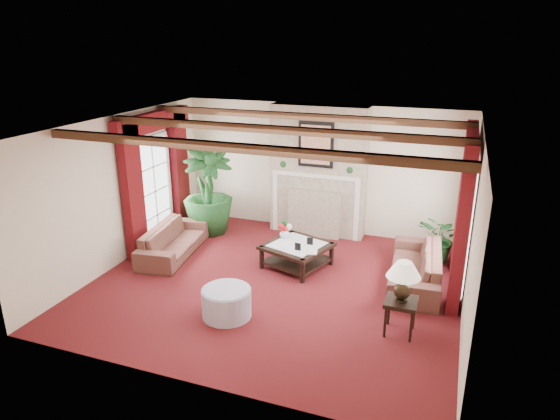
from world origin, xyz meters
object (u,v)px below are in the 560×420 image
at_px(sofa_left, 173,236).
at_px(side_table, 400,316).
at_px(coffee_table, 297,255).
at_px(sofa_right, 416,261).
at_px(ottoman, 227,303).
at_px(potted_palm, 209,209).

height_order(sofa_left, side_table, sofa_left).
bearing_deg(coffee_table, sofa_left, -154.88).
distance_m(sofa_right, side_table, 1.65).
height_order(sofa_left, ottoman, sofa_left).
height_order(potted_palm, ottoman, potted_palm).
height_order(potted_palm, side_table, potted_palm).
bearing_deg(potted_palm, sofa_left, -94.70).
relative_size(sofa_left, sofa_right, 0.94).
bearing_deg(ottoman, side_table, 9.67).
bearing_deg(sofa_right, coffee_table, -91.56).
bearing_deg(ottoman, sofa_right, 39.20).
distance_m(potted_palm, coffee_table, 2.51).
relative_size(sofa_left, side_table, 3.81).
bearing_deg(coffee_table, sofa_right, 20.42).
height_order(sofa_left, potted_palm, potted_palm).
distance_m(potted_palm, ottoman, 3.50).
bearing_deg(potted_palm, ottoman, -58.12).
xyz_separation_m(sofa_left, sofa_right, (4.49, 0.38, 0.03)).
relative_size(side_table, ottoman, 0.70).
xyz_separation_m(sofa_right, ottoman, (-2.54, -2.07, -0.19)).
xyz_separation_m(sofa_left, coffee_table, (2.40, 0.29, -0.16)).
bearing_deg(coffee_table, side_table, -19.28).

